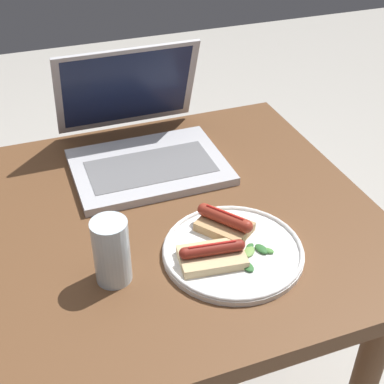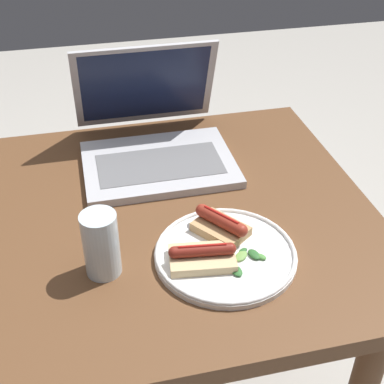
% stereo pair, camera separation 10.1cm
% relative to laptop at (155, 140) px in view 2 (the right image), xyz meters
% --- Properties ---
extents(desk, '(1.01, 0.76, 0.72)m').
position_rel_laptop_xyz_m(desk, '(-0.11, -0.21, -0.15)').
color(desk, brown).
rests_on(desk, ground_plane).
extents(laptop, '(0.33, 0.33, 0.24)m').
position_rel_laptop_xyz_m(laptop, '(0.00, 0.00, 0.00)').
color(laptop, '#B7B7BC').
rests_on(laptop, desk).
extents(plate, '(0.25, 0.25, 0.02)m').
position_rel_laptop_xyz_m(plate, '(0.06, -0.36, -0.04)').
color(plate, white).
rests_on(plate, desk).
extents(sausage_toast_left, '(0.12, 0.09, 0.04)m').
position_rel_laptop_xyz_m(sausage_toast_left, '(0.02, -0.38, -0.02)').
color(sausage_toast_left, '#D6B784').
rests_on(sausage_toast_left, plate).
extents(sausage_toast_middle, '(0.11, 0.12, 0.04)m').
position_rel_laptop_xyz_m(sausage_toast_middle, '(0.07, -0.31, -0.02)').
color(sausage_toast_middle, tan).
rests_on(sausage_toast_middle, plate).
extents(salad_pile, '(0.08, 0.07, 0.01)m').
position_rel_laptop_xyz_m(salad_pile, '(0.09, -0.39, -0.03)').
color(salad_pile, '#2D662D').
rests_on(salad_pile, plate).
extents(drinking_glass, '(0.06, 0.06, 0.12)m').
position_rel_laptop_xyz_m(drinking_glass, '(-0.15, -0.35, 0.02)').
color(drinking_glass, silver).
rests_on(drinking_glass, desk).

